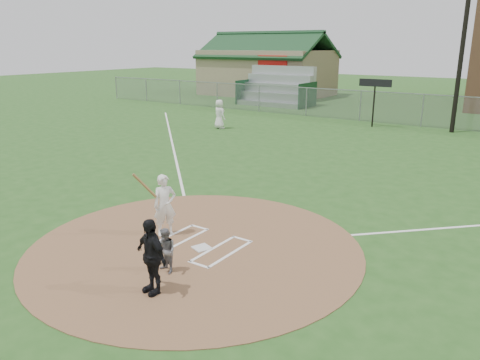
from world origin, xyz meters
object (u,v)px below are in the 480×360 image
Objects in this scene: home_plate at (202,248)px; catcher at (166,251)px; umpire at (151,256)px; ondeck_player at (219,114)px; batter_at_plate at (165,205)px.

catcher is at bearing -83.77° from home_plate.
catcher reaches higher than home_plate.
umpire is at bearing -76.87° from home_plate.
home_plate is 17.58m from ondeck_player.
catcher is (0.16, -1.45, 0.50)m from home_plate.
home_plate is 0.23× the size of batter_at_plate.
home_plate is 1.59m from batter_at_plate.
batter_at_plate reaches higher than umpire.
ondeck_player is (-10.71, 16.56, 0.05)m from umpire.
batter_at_plate is (8.83, -14.16, -0.02)m from ondeck_player.
batter_at_plate is at bearing 140.29° from umpire.
catcher is at bearing -46.42° from batter_at_plate.
umpire is (0.52, -2.25, 0.79)m from home_plate.
ondeck_player is at bearing 139.11° from catcher.
ondeck_player is (-10.19, 14.31, 0.84)m from home_plate.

